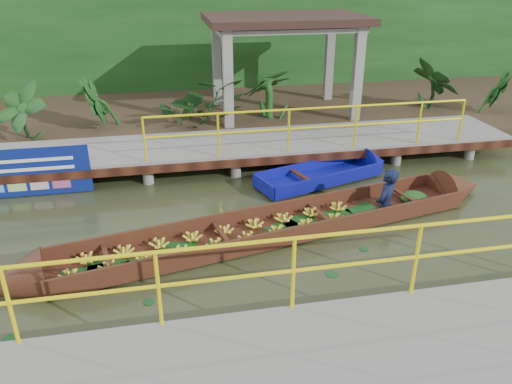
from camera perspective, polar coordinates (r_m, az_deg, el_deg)
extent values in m
plane|color=#2C3219|center=(9.14, -5.84, -5.25)|extent=(80.00, 80.00, 0.00)
cube|color=#312518|center=(16.01, -8.65, 8.90)|extent=(30.00, 8.00, 0.45)
cube|color=gray|center=(12.11, -7.64, 5.05)|extent=(16.00, 2.00, 0.15)
cube|color=black|center=(11.21, -7.24, 2.97)|extent=(16.00, 0.12, 0.18)
cylinder|color=yellow|center=(11.37, 6.54, 9.48)|extent=(7.50, 0.05, 0.05)
cylinder|color=yellow|center=(11.50, 6.43, 7.32)|extent=(7.50, 0.05, 0.05)
cylinder|color=yellow|center=(11.51, 6.42, 7.08)|extent=(0.05, 0.05, 1.00)
cylinder|color=gray|center=(11.94, -26.74, 0.74)|extent=(0.24, 0.24, 0.55)
cylinder|color=gray|center=(13.38, -25.18, 3.50)|extent=(0.24, 0.24, 0.55)
cylinder|color=gray|center=(11.54, -17.21, 1.58)|extent=(0.24, 0.24, 0.55)
cylinder|color=gray|center=(13.02, -16.65, 4.32)|extent=(0.24, 0.24, 0.55)
cylinder|color=gray|center=(11.47, -7.26, 2.41)|extent=(0.24, 0.24, 0.55)
cylinder|color=gray|center=(12.96, -7.83, 5.07)|extent=(0.24, 0.24, 0.55)
cylinder|color=gray|center=(11.75, 2.51, 3.15)|extent=(0.24, 0.24, 0.55)
cylinder|color=gray|center=(13.21, 0.89, 5.69)|extent=(0.24, 0.24, 0.55)
cylinder|color=gray|center=(12.35, 11.59, 3.76)|extent=(0.24, 0.24, 0.55)
cylinder|color=gray|center=(13.74, 9.12, 6.15)|extent=(0.24, 0.24, 0.55)
cylinder|color=gray|center=(13.22, 19.66, 4.22)|extent=(0.24, 0.24, 0.55)
cylinder|color=gray|center=(14.54, 16.60, 6.46)|extent=(0.24, 0.24, 0.55)
cylinder|color=gray|center=(11.47, -7.26, 2.41)|extent=(0.24, 0.24, 0.55)
cylinder|color=yellow|center=(5.88, 6.32, -5.10)|extent=(10.00, 0.05, 0.05)
cylinder|color=yellow|center=(6.12, 6.12, -8.75)|extent=(10.00, 0.05, 0.05)
cylinder|color=yellow|center=(6.15, 6.10, -9.14)|extent=(0.05, 0.05, 1.00)
cube|color=gray|center=(13.45, -3.21, 12.13)|extent=(0.25, 0.25, 2.80)
cube|color=gray|center=(14.38, 11.48, 12.53)|extent=(0.25, 0.25, 2.80)
cube|color=gray|center=(15.78, -4.50, 14.01)|extent=(0.25, 0.25, 2.80)
cube|color=gray|center=(16.58, 8.34, 14.37)|extent=(0.25, 0.25, 2.80)
cube|color=gray|center=(14.74, 3.27, 18.39)|extent=(4.00, 2.60, 0.12)
cube|color=black|center=(14.72, 3.29, 19.16)|extent=(4.40, 3.00, 0.20)
cube|color=#143A12|center=(18.08, -9.50, 16.45)|extent=(30.00, 0.80, 4.00)
cube|color=#33190D|center=(9.19, 2.04, -4.54)|extent=(7.95, 2.61, 0.06)
cube|color=#33190D|center=(9.52, 0.79, -2.47)|extent=(7.75, 1.70, 0.34)
cube|color=#33190D|center=(8.73, 3.43, -5.22)|extent=(7.75, 1.70, 0.34)
cone|color=#33190D|center=(8.53, -26.24, -9.36)|extent=(1.16, 1.13, 0.95)
cone|color=#33190D|center=(11.55, 22.25, 0.38)|extent=(1.16, 1.13, 0.95)
ellipsoid|color=#143A12|center=(10.74, 17.54, -0.60)|extent=(0.63, 0.54, 0.26)
imported|color=black|center=(10.03, 15.03, 2.54)|extent=(0.70, 0.68, 1.62)
cube|color=#0C0F88|center=(11.38, 7.26, 1.56)|extent=(3.04, 1.74, 0.10)
cube|color=#0C0F88|center=(11.66, 6.03, 2.83)|extent=(2.79, 0.96, 0.29)
cube|color=#0C0F88|center=(11.02, 8.62, 1.32)|extent=(2.79, 0.96, 0.29)
cube|color=#0C0F88|center=(10.59, 0.91, 0.61)|extent=(0.33, 0.85, 0.29)
cone|color=#0C0F88|center=(12.36, 13.48, 3.26)|extent=(0.81, 0.96, 0.82)
cube|color=black|center=(11.06, 5.26, 1.81)|extent=(0.36, 0.86, 0.05)
cube|color=navy|center=(11.59, -26.70, 1.84)|extent=(3.40, 0.03, 1.06)
cube|color=white|center=(11.48, -26.98, 3.04)|extent=(2.76, 0.01, 0.07)
cube|color=white|center=(11.55, -26.79, 2.12)|extent=(2.76, 0.01, 0.07)
imported|color=#143A12|center=(14.02, -25.10, 8.84)|extent=(1.26, 1.26, 1.58)
imported|color=#143A12|center=(13.68, -16.88, 9.76)|extent=(1.26, 1.26, 1.58)
imported|color=#143A12|center=(13.65, -6.26, 10.65)|extent=(1.26, 1.26, 1.58)
imported|color=#143A12|center=(13.96, 2.09, 11.10)|extent=(1.26, 1.26, 1.58)
imported|color=#143A12|center=(15.84, 20.36, 11.27)|extent=(1.26, 1.26, 1.58)
imported|color=#143A12|center=(16.66, 24.88, 11.14)|extent=(1.26, 1.26, 1.58)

